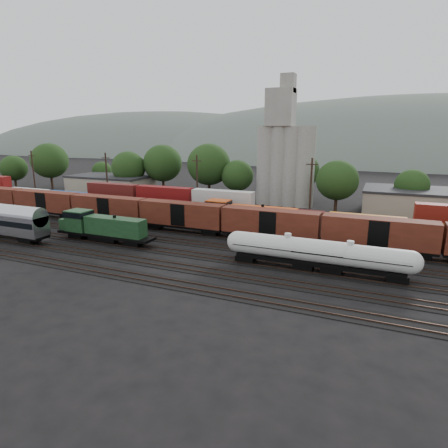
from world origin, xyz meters
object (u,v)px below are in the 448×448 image
at_px(tank_car_a, 287,249).
at_px(grain_silo, 285,157).
at_px(orange_locomotive, 244,216).
at_px(green_locomotive, 100,226).

xyz_separation_m(tank_car_a, grain_silo, (-10.96, 41.00, 8.75)).
bearing_deg(orange_locomotive, grain_silo, 89.52).
height_order(green_locomotive, tank_car_a, green_locomotive).
relative_size(green_locomotive, tank_car_a, 1.04).
relative_size(green_locomotive, grain_silo, 0.58).
xyz_separation_m(tank_car_a, orange_locomotive, (-11.18, 15.00, 0.22)).
height_order(orange_locomotive, grain_silo, grain_silo).
height_order(tank_car_a, grain_silo, grain_silo).
bearing_deg(green_locomotive, orange_locomotive, 39.55).
bearing_deg(grain_silo, green_locomotive, -114.15).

